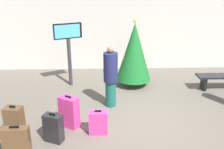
% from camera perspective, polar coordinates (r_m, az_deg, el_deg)
% --- Properties ---
extents(ground_plane, '(16.00, 16.00, 0.00)m').
position_cam_1_polar(ground_plane, '(6.01, 6.78, -11.14)').
color(ground_plane, '#665E54').
extents(back_wall, '(16.00, 0.20, 2.99)m').
position_cam_1_polar(back_wall, '(9.44, 3.44, 10.32)').
color(back_wall, beige).
rests_on(back_wall, ground_plane).
extents(holiday_tree, '(1.12, 1.12, 2.18)m').
position_cam_1_polar(holiday_tree, '(7.72, 5.28, 5.37)').
color(holiday_tree, '#4C3319').
rests_on(holiday_tree, ground_plane).
extents(flight_info_kiosk, '(0.84, 0.47, 2.04)m').
position_cam_1_polar(flight_info_kiosk, '(7.79, -10.28, 7.37)').
color(flight_info_kiosk, '#333338').
rests_on(flight_info_kiosk, ground_plane).
extents(traveller_0, '(0.53, 0.53, 1.69)m').
position_cam_1_polar(traveller_0, '(6.37, -0.33, -0.29)').
color(traveller_0, '#19594C').
rests_on(traveller_0, ground_plane).
extents(suitcase_0, '(0.50, 0.19, 0.71)m').
position_cam_1_polar(suitcase_0, '(5.04, -21.63, -14.87)').
color(suitcase_0, brown).
rests_on(suitcase_0, ground_plane).
extents(suitcase_1, '(0.44, 0.34, 0.66)m').
position_cam_1_polar(suitcase_1, '(5.32, -13.70, -12.23)').
color(suitcase_1, '#232326').
rests_on(suitcase_1, ground_plane).
extents(suitcase_2, '(0.41, 0.22, 0.58)m').
position_cam_1_polar(suitcase_2, '(5.45, -3.27, -11.28)').
color(suitcase_2, '#E5388C').
rests_on(suitcase_2, ground_plane).
extents(suitcase_4, '(0.51, 0.44, 0.78)m').
position_cam_1_polar(suitcase_4, '(5.73, -10.10, -8.72)').
color(suitcase_4, '#E5388C').
rests_on(suitcase_4, ground_plane).
extents(suitcase_5, '(0.40, 0.32, 0.76)m').
position_cam_1_polar(suitcase_5, '(5.67, -22.04, -10.47)').
color(suitcase_5, brown).
rests_on(suitcase_5, ground_plane).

